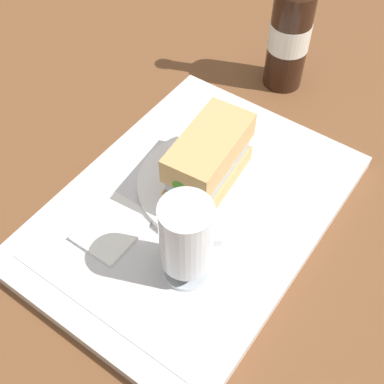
{
  "coord_description": "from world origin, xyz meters",
  "views": [
    {
      "loc": [
        0.32,
        0.23,
        0.55
      ],
      "look_at": [
        0.0,
        0.0,
        0.05
      ],
      "focal_mm": 47.16,
      "sensor_mm": 36.0,
      "label": 1
    }
  ],
  "objects_px": {
    "beer_glass": "(186,239)",
    "second_bottle": "(291,28)",
    "sandwich": "(205,160)",
    "plate": "(205,183)"
  },
  "relations": [
    {
      "from": "beer_glass",
      "to": "second_bottle",
      "type": "relative_size",
      "value": 0.47
    },
    {
      "from": "sandwich",
      "to": "second_bottle",
      "type": "height_order",
      "value": "second_bottle"
    },
    {
      "from": "sandwich",
      "to": "beer_glass",
      "type": "distance_m",
      "value": 0.13
    },
    {
      "from": "beer_glass",
      "to": "plate",
      "type": "bearing_deg",
      "value": -154.89
    },
    {
      "from": "plate",
      "to": "second_bottle",
      "type": "bearing_deg",
      "value": -173.14
    },
    {
      "from": "sandwich",
      "to": "second_bottle",
      "type": "xyz_separation_m",
      "value": [
        -0.28,
        -0.03,
        0.03
      ]
    },
    {
      "from": "second_bottle",
      "to": "sandwich",
      "type": "bearing_deg",
      "value": 6.84
    },
    {
      "from": "second_bottle",
      "to": "plate",
      "type": "bearing_deg",
      "value": 6.86
    },
    {
      "from": "sandwich",
      "to": "beer_glass",
      "type": "height_order",
      "value": "beer_glass"
    },
    {
      "from": "plate",
      "to": "sandwich",
      "type": "height_order",
      "value": "sandwich"
    }
  ]
}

